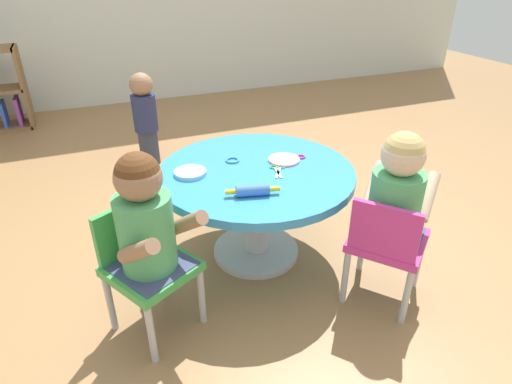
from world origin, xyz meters
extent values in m
plane|color=#9E7247|center=(0.00, 0.00, 0.00)|extent=(10.00, 10.00, 0.00)
cylinder|color=silver|center=(0.00, 0.00, 0.01)|extent=(0.44, 0.44, 0.03)
cylinder|color=silver|center=(0.00, 0.00, 0.22)|extent=(0.12, 0.12, 0.44)
cylinder|color=#338CD1|center=(0.00, 0.00, 0.46)|extent=(0.93, 0.93, 0.04)
cylinder|color=#B7B7BC|center=(-0.62, -0.49, 0.14)|extent=(0.03, 0.03, 0.28)
cylinder|color=#B7B7BC|center=(-0.39, -0.36, 0.14)|extent=(0.03, 0.03, 0.28)
cylinder|color=#B7B7BC|center=(-0.74, -0.26, 0.14)|extent=(0.03, 0.03, 0.28)
cylinder|color=#B7B7BC|center=(-0.51, -0.13, 0.14)|extent=(0.03, 0.03, 0.28)
cube|color=green|center=(-0.56, -0.31, 0.30)|extent=(0.41, 0.41, 0.04)
cube|color=green|center=(-0.63, -0.19, 0.43)|extent=(0.25, 0.15, 0.22)
cube|color=#3F4772|center=(-0.56, -0.31, 0.30)|extent=(0.36, 0.37, 0.04)
cylinder|color=#4CA566|center=(-0.56, -0.31, 0.47)|extent=(0.21, 0.21, 0.30)
sphere|color=#997051|center=(-0.56, -0.31, 0.70)|extent=(0.17, 0.17, 0.17)
sphere|color=#593319|center=(-0.56, -0.31, 0.71)|extent=(0.16, 0.16, 0.16)
cylinder|color=#997051|center=(-0.61, -0.45, 0.49)|extent=(0.15, 0.21, 0.17)
cylinder|color=#997051|center=(-0.42, -0.35, 0.49)|extent=(0.15, 0.21, 0.17)
cylinder|color=#B7B7BC|center=(0.59, -0.52, 0.14)|extent=(0.03, 0.03, 0.28)
cylinder|color=#B7B7BC|center=(0.43, -0.32, 0.14)|extent=(0.03, 0.03, 0.28)
cylinder|color=#B7B7BC|center=(0.39, -0.68, 0.14)|extent=(0.03, 0.03, 0.28)
cylinder|color=#B7B7BC|center=(0.23, -0.48, 0.14)|extent=(0.03, 0.03, 0.28)
cube|color=#CC338C|center=(0.41, -0.50, 0.30)|extent=(0.42, 0.42, 0.04)
cube|color=#CC338C|center=(0.30, -0.58, 0.43)|extent=(0.19, 0.22, 0.22)
cube|color=#3F4772|center=(0.41, -0.50, 0.30)|extent=(0.38, 0.38, 0.04)
cylinder|color=#4CA566|center=(0.41, -0.50, 0.47)|extent=(0.21, 0.21, 0.30)
sphere|color=beige|center=(0.41, -0.50, 0.70)|extent=(0.17, 0.17, 0.17)
sphere|color=tan|center=(0.41, -0.50, 0.71)|extent=(0.16, 0.16, 0.16)
cylinder|color=beige|center=(0.55, -0.52, 0.49)|extent=(0.20, 0.18, 0.17)
cylinder|color=beige|center=(0.42, -0.35, 0.49)|extent=(0.20, 0.18, 0.17)
cube|color=olive|center=(-1.17, 2.55, 0.35)|extent=(0.03, 0.28, 0.70)
cube|color=blue|center=(-1.38, 2.55, 0.14)|extent=(0.03, 0.20, 0.21)
cube|color=purple|center=(-1.26, 2.55, 0.15)|extent=(0.03, 0.20, 0.24)
cylinder|color=#33384C|center=(-0.31, 1.32, 0.13)|extent=(0.14, 0.14, 0.26)
cylinder|color=navy|center=(-0.31, 1.32, 0.39)|extent=(0.17, 0.17, 0.26)
sphere|color=#997051|center=(-0.31, 1.32, 0.59)|extent=(0.16, 0.16, 0.16)
cylinder|color=#3F72CC|center=(-0.11, -0.22, 0.51)|extent=(0.15, 0.08, 0.05)
cylinder|color=yellow|center=(-0.20, -0.20, 0.51)|extent=(0.05, 0.03, 0.02)
cylinder|color=yellow|center=(-0.02, -0.25, 0.51)|extent=(0.05, 0.03, 0.02)
cube|color=silver|center=(0.08, -0.08, 0.49)|extent=(0.03, 0.11, 0.01)
cube|color=silver|center=(0.08, -0.08, 0.49)|extent=(0.07, 0.10, 0.01)
torus|color=green|center=(0.08, -0.01, 0.49)|extent=(0.05, 0.05, 0.01)
torus|color=green|center=(0.12, -0.03, 0.49)|extent=(0.05, 0.05, 0.01)
cylinder|color=#8CCCF2|center=(-0.30, 0.07, 0.49)|extent=(0.15, 0.15, 0.02)
cylinder|color=pink|center=(0.16, 0.04, 0.49)|extent=(0.16, 0.16, 0.01)
torus|color=#D83FA5|center=(0.26, 0.04, 0.49)|extent=(0.05, 0.05, 0.01)
torus|color=#3F99D8|center=(-0.07, 0.13, 0.49)|extent=(0.07, 0.07, 0.01)
camera|label=1|loc=(-0.68, -1.68, 1.37)|focal=30.09mm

